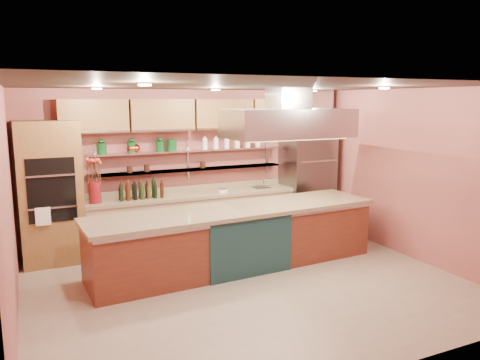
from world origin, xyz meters
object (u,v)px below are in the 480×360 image
flower_vase (95,192)px  kitchen_scale (222,190)px  island (236,238)px  copper_kettle (135,148)px  refrigerator (307,179)px  green_canister (172,145)px

flower_vase → kitchen_scale: bearing=0.0°
island → copper_kettle: copper_kettle is taller
refrigerator → island: (-2.21, -1.41, -0.57)m
refrigerator → island: 2.68m
flower_vase → green_canister: green_canister is taller
refrigerator → kitchen_scale: refrigerator is taller
copper_kettle → kitchen_scale: bearing=-8.1°
refrigerator → green_canister: bearing=175.2°
island → kitchen_scale: bearing=72.6°
flower_vase → kitchen_scale: flower_vase is taller
refrigerator → island: refrigerator is taller
island → flower_vase: (-1.92, 1.42, 0.63)m
copper_kettle → green_canister: (0.67, 0.00, 0.03)m
kitchen_scale → copper_kettle: size_ratio=0.77×
refrigerator → flower_vase: size_ratio=5.92×
refrigerator → kitchen_scale: 1.85m
refrigerator → green_canister: size_ratio=10.44×
kitchen_scale → copper_kettle: (-1.55, 0.22, 0.82)m
kitchen_scale → copper_kettle: 1.76m
refrigerator → kitchen_scale: (-1.85, 0.01, -0.08)m
island → flower_vase: size_ratio=12.86×
island → flower_vase: bearing=140.4°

